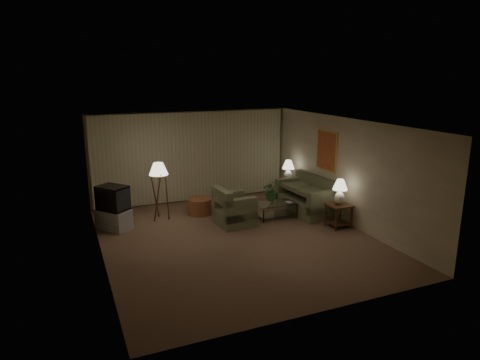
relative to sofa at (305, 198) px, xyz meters
name	(u,v)px	position (x,y,z in m)	size (l,w,h in m)	color
ground	(236,238)	(-2.50, -1.04, -0.40)	(7.00, 7.00, 0.00)	brown
room_shell	(214,154)	(-2.48, 0.47, 1.35)	(6.04, 7.02, 2.72)	beige
sofa	(305,198)	(0.00, 0.00, 0.00)	(1.90, 1.10, 0.80)	gray
armchair	(234,210)	(-2.18, -0.14, -0.02)	(1.03, 0.99, 0.77)	gray
side_table_near	(339,211)	(0.15, -1.35, 0.01)	(0.55, 0.55, 0.60)	#381A0F
side_table_far	(288,187)	(0.15, 1.25, 0.00)	(0.51, 0.43, 0.60)	#381A0F
table_lamp_near	(340,190)	(0.15, -1.35, 0.58)	(0.37, 0.37, 0.64)	white
table_lamp_far	(288,169)	(0.15, 1.25, 0.58)	(0.37, 0.37, 0.64)	white
coffee_table	(276,208)	(-0.94, -0.10, -0.12)	(1.14, 0.62, 0.41)	silver
tv_cabinet	(114,219)	(-5.05, 0.71, -0.15)	(0.89, 0.95, 0.50)	#B5B5B8
crt_tv	(113,198)	(-5.05, 0.71, 0.40)	(0.83, 0.87, 0.61)	black
floor_lamp	(159,190)	(-3.83, 0.98, 0.40)	(0.50, 0.50, 1.53)	#381A0F
ottoman	(200,206)	(-2.73, 1.01, -0.18)	(0.66, 0.66, 0.44)	#9A5B34
vase	(272,201)	(-1.09, -0.10, 0.08)	(0.13, 0.13, 0.14)	white
flowers	(272,189)	(-1.09, -0.10, 0.42)	(0.48, 0.42, 0.53)	#337333
book	(287,203)	(-0.69, -0.20, 0.02)	(0.15, 0.21, 0.02)	olive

